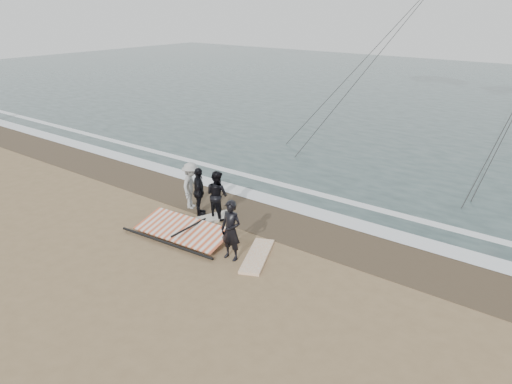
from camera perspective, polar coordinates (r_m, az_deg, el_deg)
ground at (r=14.59m, az=-6.59°, el=-9.46°), size 120.00×120.00×0.00m
sea at (r=43.40m, az=25.79°, el=9.25°), size 120.00×54.00×0.02m
wet_sand at (r=17.68m, az=3.62°, el=-3.62°), size 120.00×2.80×0.01m
foam_near at (r=18.75m, az=6.05°, el=-2.14°), size 120.00×0.90×0.01m
foam_far at (r=20.11m, az=8.64°, el=-0.62°), size 120.00×0.45×0.01m
man_main at (r=14.97m, az=-2.88°, el=-4.40°), size 0.72×0.49×1.89m
board_white at (r=15.42m, az=0.15°, el=-7.32°), size 1.50×2.29×0.09m
board_cream at (r=17.85m, az=-6.13°, el=-3.29°), size 1.34×2.44×0.10m
trio_cluster at (r=18.32m, az=-6.28°, el=0.23°), size 2.41×1.49×1.80m
sail_rig at (r=16.89m, az=-8.16°, el=-4.33°), size 3.88×1.91×0.49m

